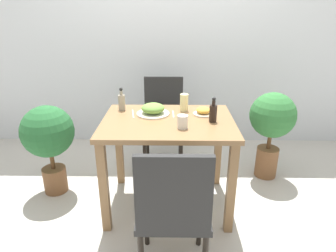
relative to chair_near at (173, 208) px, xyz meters
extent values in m
plane|color=#B7B2A8|center=(-0.04, 0.73, -0.50)|extent=(16.00, 16.00, 0.00)
cube|color=silver|center=(-0.04, 2.06, 0.80)|extent=(8.00, 0.05, 2.60)
cube|color=olive|center=(-0.04, 0.73, 0.24)|extent=(1.00, 0.75, 0.04)
cube|color=olive|center=(-0.49, 0.41, -0.14)|extent=(0.06, 0.06, 0.72)
cube|color=olive|center=(0.41, 0.41, -0.14)|extent=(0.06, 0.06, 0.72)
cube|color=olive|center=(-0.49, 1.06, -0.14)|extent=(0.06, 0.06, 0.72)
cube|color=olive|center=(0.41, 1.06, -0.14)|extent=(0.06, 0.06, 0.72)
cube|color=black|center=(0.00, 0.08, -0.07)|extent=(0.42, 0.42, 0.04)
cube|color=black|center=(0.00, -0.11, 0.17)|extent=(0.40, 0.04, 0.44)
cylinder|color=black|center=(0.18, 0.26, -0.30)|extent=(0.03, 0.03, 0.41)
cylinder|color=black|center=(-0.18, 0.26, -0.30)|extent=(0.03, 0.03, 0.41)
cube|color=black|center=(-0.10, 1.42, -0.07)|extent=(0.42, 0.42, 0.04)
cube|color=black|center=(-0.10, 1.62, 0.17)|extent=(0.40, 0.04, 0.44)
cylinder|color=black|center=(-0.28, 1.24, -0.30)|extent=(0.03, 0.03, 0.41)
cylinder|color=black|center=(0.08, 1.24, -0.30)|extent=(0.03, 0.03, 0.41)
cylinder|color=black|center=(-0.28, 1.60, -0.30)|extent=(0.03, 0.03, 0.41)
cylinder|color=black|center=(0.08, 1.60, -0.30)|extent=(0.03, 0.03, 0.41)
cylinder|color=beige|center=(-0.16, 0.86, 0.26)|extent=(0.26, 0.26, 0.01)
ellipsoid|color=olive|center=(-0.16, 0.86, 0.30)|extent=(0.18, 0.18, 0.08)
cylinder|color=beige|center=(0.24, 0.86, 0.26)|extent=(0.16, 0.16, 0.01)
ellipsoid|color=gold|center=(0.24, 0.86, 0.29)|extent=(0.11, 0.11, 0.05)
cylinder|color=silver|center=(0.06, 0.57, 0.30)|extent=(0.07, 0.07, 0.09)
cylinder|color=beige|center=(0.09, 0.95, 0.32)|extent=(0.07, 0.07, 0.14)
cylinder|color=gray|center=(-0.43, 0.96, 0.32)|extent=(0.06, 0.06, 0.13)
cylinder|color=gray|center=(-0.43, 0.96, 0.40)|extent=(0.03, 0.03, 0.04)
sphere|color=black|center=(-0.43, 0.96, 0.43)|extent=(0.03, 0.03, 0.03)
cylinder|color=black|center=(0.29, 0.70, 0.32)|extent=(0.06, 0.06, 0.13)
cylinder|color=black|center=(0.29, 0.70, 0.40)|extent=(0.03, 0.03, 0.04)
sphere|color=black|center=(0.29, 0.70, 0.43)|extent=(0.03, 0.03, 0.03)
cube|color=silver|center=(-0.32, 0.86, 0.26)|extent=(0.04, 0.20, 0.00)
cube|color=silver|center=(0.00, 0.86, 0.26)|extent=(0.02, 0.16, 0.00)
cylinder|color=brown|center=(-1.05, 0.91, -0.39)|extent=(0.20, 0.20, 0.23)
cylinder|color=brown|center=(-1.05, 0.91, -0.21)|extent=(0.04, 0.04, 0.13)
sphere|color=#235B2D|center=(-1.05, 0.91, 0.08)|extent=(0.44, 0.44, 0.44)
cylinder|color=brown|center=(0.91, 1.20, -0.35)|extent=(0.21, 0.21, 0.29)
cylinder|color=brown|center=(0.91, 1.20, -0.14)|extent=(0.04, 0.04, 0.13)
sphere|color=#2D6B33|center=(0.91, 1.20, 0.13)|extent=(0.42, 0.42, 0.42)
camera|label=1|loc=(-0.01, -1.39, 1.05)|focal=32.00mm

